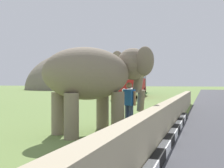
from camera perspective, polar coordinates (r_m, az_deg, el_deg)
striped_curb at (r=5.24m, az=8.85°, el=-16.68°), size 16.20×0.20×0.24m
barrier_parapet at (r=7.47m, az=9.76°, el=-8.56°), size 28.00×0.36×1.00m
elephant at (r=8.98m, az=-2.98°, el=1.88°), size 3.94×3.62×2.90m
person_handler at (r=9.89m, az=3.63°, el=-3.88°), size 0.39×0.59×1.66m
bus_red at (r=31.09m, az=3.99°, el=1.12°), size 10.22×3.67×3.50m
bus_teal at (r=42.32m, az=5.22°, el=0.91°), size 9.38×3.90×3.50m
cow_near at (r=21.34m, az=4.20°, el=-1.77°), size 1.28×1.86×1.23m
hill_east at (r=67.42m, az=-7.60°, el=-1.07°), size 27.69×22.15×17.86m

